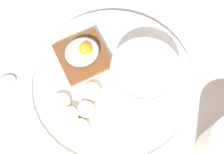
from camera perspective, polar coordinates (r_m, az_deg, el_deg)
ground_plane at (r=58.44cm, az=0.00°, el=-1.47°), size 120.00×120.00×2.00cm
plate at (r=56.76cm, az=0.00°, el=-0.83°), size 30.29×30.29×1.60cm
oatmeal_bowl at (r=54.45cm, az=5.93°, el=0.61°), size 11.98×11.98×5.32cm
toast_slice at (r=57.93cm, az=-5.36°, el=3.80°), size 9.63×9.63×1.45cm
poached_egg at (r=56.18cm, az=-5.41°, el=4.68°), size 6.30×5.62×3.34cm
banana_slice_front at (r=54.32cm, az=-4.74°, el=-5.98°), size 3.10×2.98×1.56cm
banana_slice_left at (r=55.33cm, az=-3.73°, el=-2.81°), size 4.06×3.98×1.42cm
banana_slice_back at (r=55.41cm, az=-9.32°, el=-4.68°), size 4.82×4.82×1.07cm
banana_slice_right at (r=54.24cm, az=-7.57°, el=-6.92°), size 4.16×4.15×1.77cm
banana_slice_inner at (r=53.64cm, az=-6.05°, el=-9.44°), size 3.97×4.07×1.54cm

